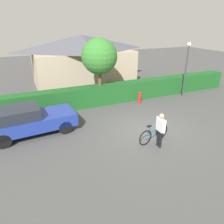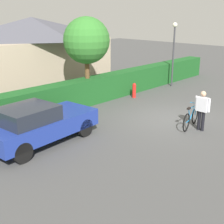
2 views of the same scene
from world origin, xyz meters
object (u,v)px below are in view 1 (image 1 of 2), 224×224
(bicycle, at_px, (154,134))
(fire_hydrant, at_px, (139,98))
(tree_kerbside, at_px, (99,57))
(person_rider, at_px, (161,128))
(parked_car_near, at_px, (29,120))
(street_lamp, at_px, (187,62))

(bicycle, xyz_separation_m, fire_hydrant, (1.95, 4.57, 0.02))
(tree_kerbside, bearing_deg, person_rider, -85.50)
(fire_hydrant, bearing_deg, parked_car_near, -168.06)
(person_rider, height_order, tree_kerbside, tree_kerbside)
(street_lamp, relative_size, tree_kerbside, 0.90)
(street_lamp, bearing_deg, fire_hydrant, -179.24)
(parked_car_near, relative_size, person_rider, 2.64)
(parked_car_near, distance_m, street_lamp, 11.14)
(parked_car_near, height_order, bicycle, parked_car_near)
(bicycle, height_order, person_rider, person_rider)
(tree_kerbside, distance_m, fire_hydrant, 3.80)
(street_lamp, relative_size, fire_hydrant, 4.77)
(bicycle, height_order, tree_kerbside, tree_kerbside)
(street_lamp, distance_m, fire_hydrant, 4.33)
(tree_kerbside, bearing_deg, bicycle, -84.89)
(bicycle, relative_size, street_lamp, 0.46)
(street_lamp, xyz_separation_m, fire_hydrant, (-3.78, -0.05, -2.12))
(parked_car_near, bearing_deg, tree_kerbside, 28.58)
(bicycle, relative_size, tree_kerbside, 0.42)
(person_rider, bearing_deg, street_lamp, 41.45)
(parked_car_near, relative_size, fire_hydrant, 5.20)
(street_lamp, bearing_deg, person_rider, -138.55)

